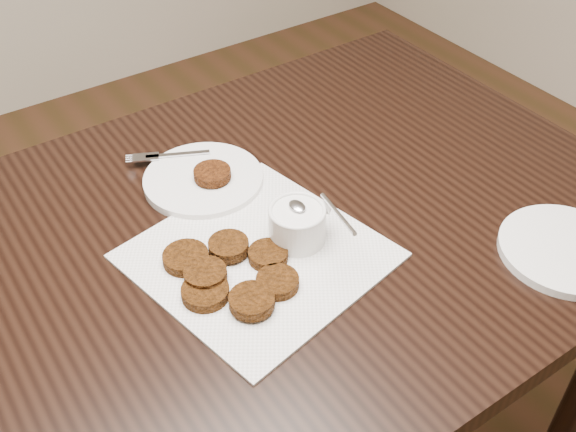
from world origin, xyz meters
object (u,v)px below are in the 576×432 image
object	(u,v)px
plate_empty	(565,250)
napkin	(258,255)
plate_with_patty	(203,176)
sauce_ramekin	(297,209)
table	(250,380)

from	to	relation	value
plate_empty	napkin	bearing A→B (deg)	146.55
napkin	plate_empty	bearing A→B (deg)	-33.45
napkin	plate_with_patty	size ratio (longest dim) A/B	1.62
sauce_ramekin	plate_with_patty	bearing A→B (deg)	103.02
table	napkin	xyz separation A→B (m)	(0.00, -0.05, 0.38)
table	sauce_ramekin	xyz separation A→B (m)	(0.07, -0.06, 0.44)
table	sauce_ramekin	size ratio (longest dim) A/B	10.95
plate_empty	sauce_ramekin	bearing A→B (deg)	141.77
sauce_ramekin	plate_empty	xyz separation A→B (m)	(0.32, -0.25, -0.06)
napkin	plate_with_patty	xyz separation A→B (m)	(0.02, 0.21, 0.01)
plate_empty	table	bearing A→B (deg)	141.76
sauce_ramekin	napkin	bearing A→B (deg)	176.23
plate_with_patty	plate_empty	bearing A→B (deg)	-51.43
sauce_ramekin	plate_empty	bearing A→B (deg)	-38.23
napkin	sauce_ramekin	bearing A→B (deg)	-3.77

